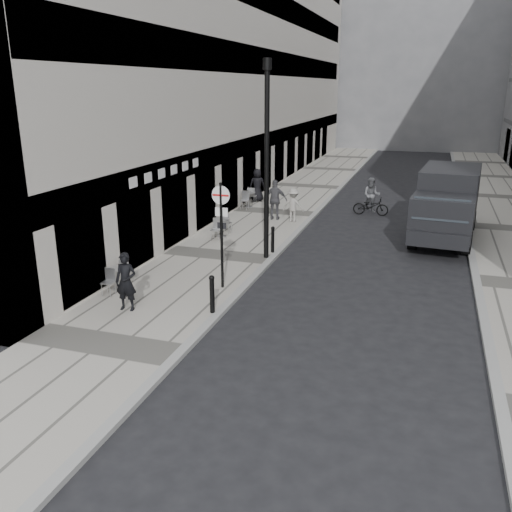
{
  "coord_description": "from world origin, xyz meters",
  "views": [
    {
      "loc": [
        5.25,
        -7.54,
        6.11
      ],
      "look_at": [
        0.65,
        6.72,
        1.4
      ],
      "focal_mm": 38.0,
      "sensor_mm": 36.0,
      "label": 1
    }
  ],
  "objects": [
    {
      "name": "cyclist",
      "position": [
        2.6,
        19.13,
        0.72
      ],
      "size": [
        1.72,
        0.65,
        1.86
      ],
      "rotation": [
        0.0,
        0.0,
        -0.0
      ],
      "color": "black",
      "rests_on": "ground"
    },
    {
      "name": "ground",
      "position": [
        0.0,
        0.0,
        0.0
      ],
      "size": [
        120.0,
        120.0,
        0.0
      ],
      "primitive_type": "plane",
      "color": "black",
      "rests_on": "ground"
    },
    {
      "name": "walking_man",
      "position": [
        -2.49,
        4.73,
        0.95
      ],
      "size": [
        0.64,
        0.46,
        1.66
      ],
      "primitive_type": "imported",
      "rotation": [
        0.0,
        0.0,
        0.11
      ],
      "color": "black",
      "rests_on": "sidewalk"
    },
    {
      "name": "bollard_near",
      "position": [
        -0.15,
        5.27,
        0.63
      ],
      "size": [
        0.13,
        0.13,
        1.01
      ],
      "primitive_type": "cylinder",
      "color": "black",
      "rests_on": "sidewalk"
    },
    {
      "name": "building_left",
      "position": [
        -6.0,
        24.5,
        9.0
      ],
      "size": [
        4.0,
        45.0,
        18.0
      ],
      "primitive_type": "cube",
      "color": "beige",
      "rests_on": "ground"
    },
    {
      "name": "building_far",
      "position": [
        1.5,
        56.0,
        11.0
      ],
      "size": [
        24.0,
        16.0,
        22.0
      ],
      "primitive_type": "cube",
      "color": "gray",
      "rests_on": "ground"
    },
    {
      "name": "sign_post",
      "position": [
        -0.6,
        7.2,
        2.23
      ],
      "size": [
        0.56,
        0.09,
        3.28
      ],
      "rotation": [
        0.0,
        0.0,
        0.01
      ],
      "color": "black",
      "rests_on": "sidewalk"
    },
    {
      "name": "bollard_far",
      "position": [
        -0.15,
        11.25,
        0.59
      ],
      "size": [
        0.12,
        0.12,
        0.94
      ],
      "primitive_type": "cylinder",
      "color": "black",
      "rests_on": "sidewalk"
    },
    {
      "name": "cafe_table_mid",
      "position": [
        -2.8,
        12.74,
        0.57
      ],
      "size": [
        0.69,
        1.56,
        0.89
      ],
      "color": "silver",
      "rests_on": "sidewalk"
    },
    {
      "name": "lamppost",
      "position": [
        -0.2,
        10.57,
        3.95
      ],
      "size": [
        0.31,
        0.31,
        6.88
      ],
      "color": "black",
      "rests_on": "sidewalk"
    },
    {
      "name": "panel_van",
      "position": [
        6.02,
        15.72,
        1.62
      ],
      "size": [
        2.8,
        6.27,
        2.87
      ],
      "rotation": [
        0.0,
        0.0,
        -0.09
      ],
      "color": "black",
      "rests_on": "ground"
    },
    {
      "name": "cafe_table_near",
      "position": [
        -3.6,
        6.06,
        0.53
      ],
      "size": [
        0.63,
        1.42,
        0.81
      ],
      "color": "#ACACAE",
      "rests_on": "sidewalk"
    },
    {
      "name": "sidewalk",
      "position": [
        -2.0,
        18.0,
        0.06
      ],
      "size": [
        4.0,
        60.0,
        0.12
      ],
      "primitive_type": "cube",
      "color": "#A09B90",
      "rests_on": "ground"
    },
    {
      "name": "pedestrian_a",
      "position": [
        -1.51,
        16.34,
        1.06
      ],
      "size": [
        1.14,
        0.58,
        1.88
      ],
      "primitive_type": "imported",
      "rotation": [
        0.0,
        0.0,
        3.26
      ],
      "color": "#4C4C50",
      "rests_on": "sidewalk"
    },
    {
      "name": "cafe_table_far",
      "position": [
        -3.6,
        18.6,
        0.58
      ],
      "size": [
        0.71,
        1.6,
        0.91
      ],
      "color": "silver",
      "rests_on": "sidewalk"
    },
    {
      "name": "pedestrian_b",
      "position": [
        -0.6,
        16.17,
        0.9
      ],
      "size": [
        1.07,
        0.7,
        1.55
      ],
      "primitive_type": "imported",
      "rotation": [
        0.0,
        0.0,
        3.02
      ],
      "color": "gray",
      "rests_on": "sidewalk"
    },
    {
      "name": "pedestrian_c",
      "position": [
        -3.6,
        20.11,
        1.0
      ],
      "size": [
        1.03,
        0.92,
        1.76
      ],
      "primitive_type": "imported",
      "rotation": [
        0.0,
        0.0,
        3.67
      ],
      "color": "black",
      "rests_on": "sidewalk"
    }
  ]
}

